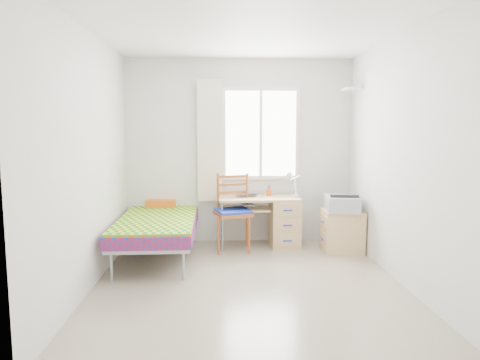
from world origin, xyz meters
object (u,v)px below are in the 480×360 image
object	(u,v)px
desk	(279,219)
cabinet	(342,231)
bed	(159,222)
printer	(342,203)
chair	(234,207)

from	to	relation	value
desk	cabinet	size ratio (longest dim) A/B	2.01
bed	printer	bearing A→B (deg)	-0.96
bed	cabinet	bearing A→B (deg)	-0.33
desk	printer	world-z (taller)	printer
bed	desk	distance (m)	1.64
desk	printer	bearing A→B (deg)	-23.69
bed	desk	xyz separation A→B (m)	(1.61, 0.30, -0.05)
bed	desk	world-z (taller)	bed
chair	bed	bearing A→B (deg)	174.32
desk	chair	size ratio (longest dim) A/B	1.08
chair	printer	xyz separation A→B (m)	(1.41, -0.19, 0.08)
desk	printer	distance (m)	0.88
chair	cabinet	bearing A→B (deg)	-22.39
desk	printer	xyz separation A→B (m)	(0.77, -0.32, 0.28)
desk	cabinet	distance (m)	0.85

